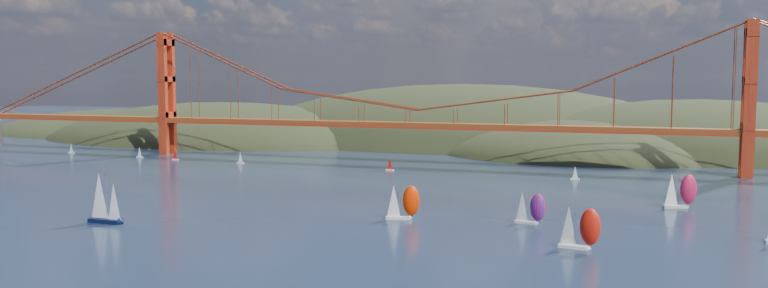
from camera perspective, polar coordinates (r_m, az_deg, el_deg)
ground at (r=143.26m, az=-18.63°, el=-9.43°), size 1200.00×1200.00×0.00m
headlands at (r=392.34m, az=13.15°, el=-1.96°), size 725.00×225.00×96.00m
bridge at (r=301.98m, az=2.41°, el=4.58°), size 552.00×12.00×55.00m
sloop_navy at (r=193.46m, az=-20.58°, el=-3.90°), size 8.76×4.94×13.65m
racer_0 at (r=185.82m, az=1.38°, el=-4.39°), size 8.60×4.78×9.64m
racer_1 at (r=159.54m, az=14.61°, el=-6.13°), size 8.71×4.18×9.82m
racer_3 at (r=216.69m, az=21.60°, el=-3.30°), size 9.22×6.06×10.31m
racer_rwb at (r=183.71m, az=11.02°, el=-4.76°), size 7.57×3.66×8.53m
distant_boat_0 at (r=372.34m, az=-22.73°, el=-0.30°), size 3.00×2.00×4.70m
distant_boat_1 at (r=343.29m, az=-18.13°, el=-0.59°), size 3.00×2.00×4.70m
distant_boat_2 at (r=329.01m, az=-15.63°, el=-0.76°), size 3.00×2.00×4.70m
distant_boat_3 at (r=310.11m, az=-10.89°, el=-1.02°), size 3.00×2.00×4.70m
distant_boat_8 at (r=264.18m, az=14.36°, el=-2.16°), size 3.00×2.00×4.70m
distant_boat_9 at (r=281.58m, az=0.45°, el=-1.55°), size 3.00×2.00×4.70m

